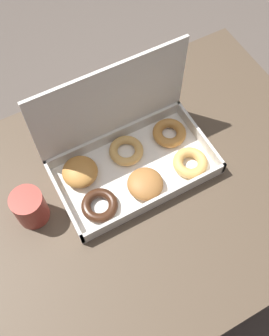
{
  "coord_description": "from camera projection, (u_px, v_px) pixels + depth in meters",
  "views": [
    {
      "loc": [
        -0.23,
        -0.37,
        1.66
      ],
      "look_at": [
        -0.0,
        0.06,
        0.77
      ],
      "focal_mm": 42.0,
      "sensor_mm": 36.0,
      "label": 1
    }
  ],
  "objects": [
    {
      "name": "coffee_mug",
      "position": [
        30.0,
        207.0,
        0.93
      ],
      "size": [
        0.08,
        0.08,
        0.1
      ],
      "color": "#A3382D",
      "rests_on": "dining_table"
    },
    {
      "name": "ground_plane",
      "position": [
        141.0,
        265.0,
        1.66
      ],
      "size": [
        8.0,
        8.0,
        0.0
      ],
      "primitive_type": "plane",
      "color": "#564C44"
    },
    {
      "name": "dining_table",
      "position": [
        144.0,
        206.0,
        1.11
      ],
      "size": [
        1.03,
        0.76,
        0.75
      ],
      "color": "#4C3D2D",
      "rests_on": "ground_plane"
    },
    {
      "name": "donut_box",
      "position": [
        128.0,
        154.0,
        0.99
      ],
      "size": [
        0.41,
        0.24,
        0.28
      ],
      "color": "silver",
      "rests_on": "dining_table"
    }
  ]
}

